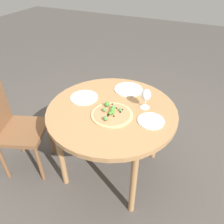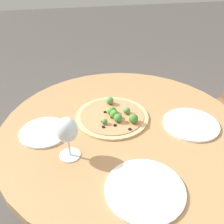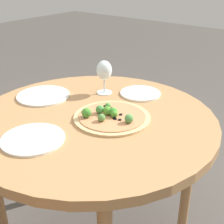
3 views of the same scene
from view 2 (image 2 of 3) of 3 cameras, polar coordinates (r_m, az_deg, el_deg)
The scene contains 7 objects.
ground_plane at distance 1.63m, azimuth 1.89°, elevation -24.23°, with size 12.00×12.00×0.00m, color #4C4742.
dining_table at distance 1.12m, azimuth 2.53°, elevation -6.14°, with size 1.06×1.06×0.74m.
pizza at distance 1.12m, azimuth 0.27°, elevation -0.82°, with size 0.33×0.33×0.06m.
wine_glass at distance 0.88m, azimuth -10.23°, elevation -4.35°, with size 0.08×0.08×0.17m.
plate_near at distance 0.84m, azimuth 7.51°, elevation -17.13°, with size 0.26×0.26×0.01m.
plate_far at distance 1.13m, azimuth 17.58°, elevation -2.65°, with size 0.24×0.24×0.01m.
plate_side at distance 1.07m, azimuth -15.24°, elevation -4.43°, with size 0.20×0.20×0.01m.
Camera 2 is at (0.22, 0.82, 1.39)m, focal length 40.00 mm.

